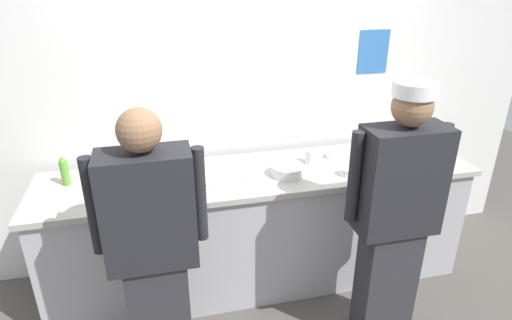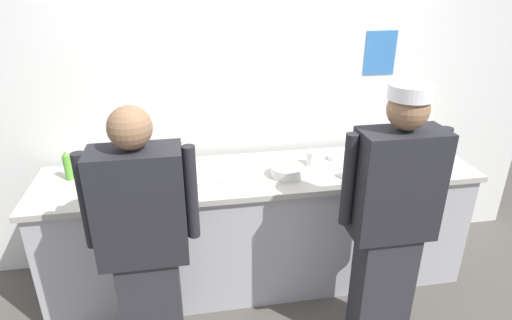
# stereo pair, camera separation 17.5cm
# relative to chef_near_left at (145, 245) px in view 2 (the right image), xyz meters

# --- Properties ---
(ground_plane) EXTENTS (9.00, 9.00, 0.00)m
(ground_plane) POSITION_rel_chef_near_left_xyz_m (0.76, 0.32, -0.88)
(ground_plane) COLOR #514C47
(wall_back) EXTENTS (4.87, 0.11, 2.65)m
(wall_back) POSITION_rel_chef_near_left_xyz_m (0.77, 1.17, 0.44)
(wall_back) COLOR white
(wall_back) RESTS_ON ground
(prep_counter) EXTENTS (3.10, 0.71, 0.93)m
(prep_counter) POSITION_rel_chef_near_left_xyz_m (0.76, 0.69, -0.41)
(prep_counter) COLOR #B2B2B7
(prep_counter) RESTS_ON ground
(chef_near_left) EXTENTS (0.61, 0.24, 1.67)m
(chef_near_left) POSITION_rel_chef_near_left_xyz_m (0.00, 0.00, 0.00)
(chef_near_left) COLOR #2D2D33
(chef_near_left) RESTS_ON ground
(chef_center) EXTENTS (0.62, 0.24, 1.72)m
(chef_center) POSITION_rel_chef_near_left_xyz_m (1.41, -0.04, 0.04)
(chef_center) COLOR #2D2D33
(chef_center) RESTS_ON ground
(plate_stack_front) EXTENTS (0.23, 0.23, 0.07)m
(plate_stack_front) POSITION_rel_chef_near_left_xyz_m (0.94, 0.60, 0.08)
(plate_stack_front) COLOR white
(plate_stack_front) RESTS_ON prep_counter
(mixing_bowl_steel) EXTENTS (0.31, 0.31, 0.11)m
(mixing_bowl_steel) POSITION_rel_chef_near_left_xyz_m (1.90, 0.70, 0.10)
(mixing_bowl_steel) COLOR #B7BABF
(mixing_bowl_steel) RESTS_ON prep_counter
(sheet_tray) EXTENTS (0.53, 0.34, 0.02)m
(sheet_tray) POSITION_rel_chef_near_left_xyz_m (0.45, 0.69, 0.06)
(sheet_tray) COLOR #B7BABF
(sheet_tray) RESTS_ON prep_counter
(squeeze_bottle_primary) EXTENTS (0.06, 0.06, 0.21)m
(squeeze_bottle_primary) POSITION_rel_chef_near_left_xyz_m (-0.22, 0.71, 0.15)
(squeeze_bottle_primary) COLOR #56A333
(squeeze_bottle_primary) RESTS_ON prep_counter
(squeeze_bottle_secondary) EXTENTS (0.05, 0.05, 0.21)m
(squeeze_bottle_secondary) POSITION_rel_chef_near_left_xyz_m (-0.54, 0.81, 0.15)
(squeeze_bottle_secondary) COLOR #56A333
(squeeze_bottle_secondary) RESTS_ON prep_counter
(squeeze_bottle_spare) EXTENTS (0.05, 0.05, 0.21)m
(squeeze_bottle_spare) POSITION_rel_chef_near_left_xyz_m (0.21, 0.92, 0.15)
(squeeze_bottle_spare) COLOR orange
(squeeze_bottle_spare) RESTS_ON prep_counter
(ramekin_green_sauce) EXTENTS (0.09, 0.09, 0.05)m
(ramekin_green_sauce) POSITION_rel_chef_near_left_xyz_m (1.34, 0.50, 0.08)
(ramekin_green_sauce) COLOR white
(ramekin_green_sauce) RESTS_ON prep_counter
(ramekin_red_sauce) EXTENTS (0.09, 0.09, 0.05)m
(ramekin_red_sauce) POSITION_rel_chef_near_left_xyz_m (1.60, 0.57, 0.07)
(ramekin_red_sauce) COLOR white
(ramekin_red_sauce) RESTS_ON prep_counter
(ramekin_yellow_sauce) EXTENTS (0.10, 0.10, 0.04)m
(ramekin_yellow_sauce) POSITION_rel_chef_near_left_xyz_m (-0.16, 0.53, 0.07)
(ramekin_yellow_sauce) COLOR white
(ramekin_yellow_sauce) RESTS_ON prep_counter
(ramekin_orange_sauce) EXTENTS (0.11, 0.11, 0.04)m
(ramekin_orange_sauce) POSITION_rel_chef_near_left_xyz_m (1.36, 0.81, 0.07)
(ramekin_orange_sauce) COLOR white
(ramekin_orange_sauce) RESTS_ON prep_counter
(deli_cup) EXTENTS (0.09, 0.09, 0.10)m
(deli_cup) POSITION_rel_chef_near_left_xyz_m (1.17, 0.75, 0.10)
(deli_cup) COLOR white
(deli_cup) RESTS_ON prep_counter
(chefs_knife) EXTENTS (0.28, 0.03, 0.02)m
(chefs_knife) POSITION_rel_chef_near_left_xyz_m (0.03, 0.63, 0.05)
(chefs_knife) COLOR #B7BABF
(chefs_knife) RESTS_ON prep_counter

